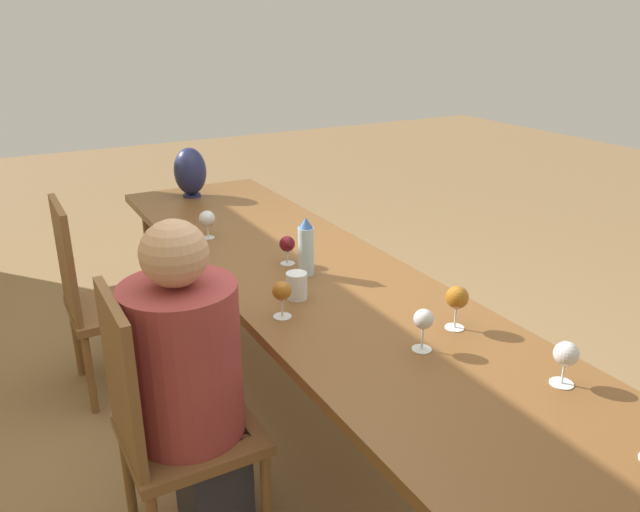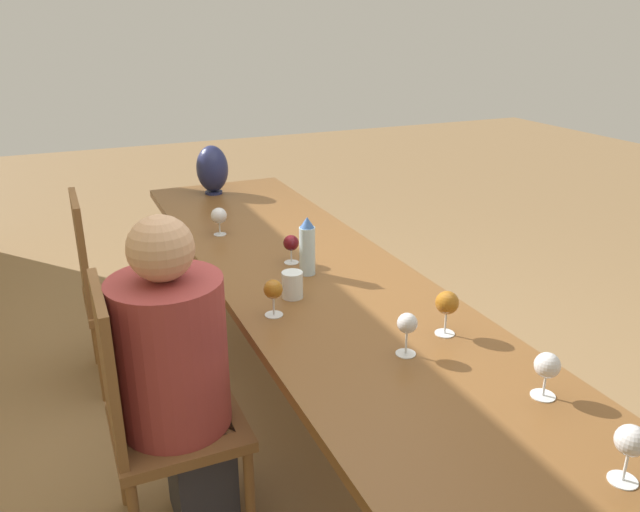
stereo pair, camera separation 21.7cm
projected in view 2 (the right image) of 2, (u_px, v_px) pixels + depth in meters
name	position (u px, v px, depth m)	size (l,w,h in m)	color
ground_plane	(313.00, 423.00, 2.87)	(14.00, 14.00, 0.00)	olive
dining_table	(312.00, 286.00, 2.62)	(3.18, 0.81, 0.75)	brown
water_bottle	(307.00, 247.00, 2.53)	(0.07, 0.07, 0.25)	silver
water_tumbler	(292.00, 285.00, 2.34)	(0.08, 0.08, 0.10)	silver
vase	(212.00, 169.00, 3.68)	(0.19, 0.19, 0.29)	#1E234C
wine_glass_0	(447.00, 304.00, 2.05)	(0.08, 0.08, 0.15)	silver
wine_glass_1	(547.00, 367.00, 1.71)	(0.07, 0.07, 0.14)	silver
wine_glass_2	(273.00, 290.00, 2.18)	(0.07, 0.07, 0.14)	silver
wine_glass_3	(631.00, 442.00, 1.39)	(0.07, 0.07, 0.15)	silver
wine_glass_4	(219.00, 216.00, 3.00)	(0.08, 0.08, 0.14)	silver
wine_glass_5	(407.00, 325.00, 1.93)	(0.06, 0.06, 0.14)	silver
wine_glass_6	(291.00, 244.00, 2.66)	(0.07, 0.07, 0.13)	silver
chair_near	(153.00, 411.00, 2.09)	(0.44, 0.44, 0.97)	brown
chair_far	(114.00, 286.00, 3.06)	(0.44, 0.44, 0.97)	brown
person_near	(178.00, 374.00, 2.09)	(0.37, 0.37, 1.19)	#2D2D38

